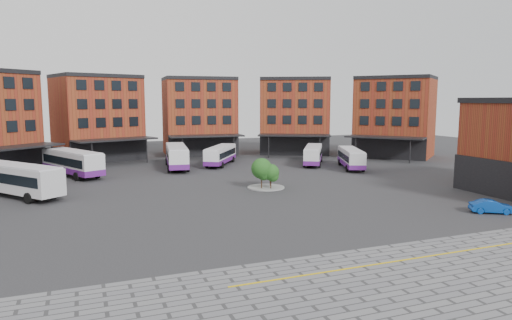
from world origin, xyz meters
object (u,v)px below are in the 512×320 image
object	(u,v)px
bus_a	(18,178)
tree_island	(266,172)
bus_d	(220,155)
bus_e	(313,154)
bus_c	(177,156)
blue_car	(492,207)
bus_b	(72,162)
bus_f	(351,158)

from	to	relation	value
bus_a	tree_island	bearing A→B (deg)	-48.89
bus_d	bus_e	size ratio (longest dim) A/B	1.00
bus_c	tree_island	bearing A→B (deg)	-63.65
bus_c	blue_car	size ratio (longest dim) A/B	3.34
bus_a	blue_car	size ratio (longest dim) A/B	3.08
bus_d	bus_e	distance (m)	14.92
bus_a	blue_car	xyz separation A→B (m)	(41.44, -23.63, -1.46)
tree_island	bus_b	bearing A→B (deg)	140.10
bus_d	bus_a	bearing A→B (deg)	-118.01
bus_b	bus_e	distance (m)	36.15
bus_a	bus_d	xyz separation A→B (m)	(27.27, 15.53, -0.45)
bus_e	bus_f	distance (m)	6.72
bus_a	blue_car	distance (m)	47.73
bus_b	blue_car	distance (m)	51.07
tree_island	bus_c	world-z (taller)	tree_island
bus_d	bus_f	size ratio (longest dim) A/B	0.97
bus_e	bus_f	size ratio (longest dim) A/B	0.96
bus_e	bus_a	bearing A→B (deg)	-134.24
tree_island	bus_a	xyz separation A→B (m)	(-26.57, 5.38, 0.12)
bus_b	bus_c	distance (m)	14.89
bus_b	bus_e	world-z (taller)	bus_b
tree_island	bus_f	bearing A→B (deg)	29.45
bus_b	bus_f	world-z (taller)	bus_b
bus_a	bus_b	bearing A→B (deg)	29.51
bus_b	bus_c	bearing A→B (deg)	-18.03
bus_e	bus_d	bearing A→B (deg)	-167.61
tree_island	bus_c	size ratio (longest dim) A/B	0.35
bus_e	bus_b	bearing A→B (deg)	-151.46
bus_e	tree_island	bearing A→B (deg)	-101.40
bus_d	bus_e	bearing A→B (deg)	13.47
bus_a	bus_d	size ratio (longest dim) A/B	1.12
bus_e	blue_car	distance (m)	34.36
tree_island	bus_e	world-z (taller)	tree_island
bus_c	blue_car	bearing A→B (deg)	-52.54
tree_island	blue_car	world-z (taller)	tree_island
bus_a	bus_f	world-z (taller)	bus_a
tree_island	bus_d	bearing A→B (deg)	88.08
bus_c	bus_e	size ratio (longest dim) A/B	1.22
bus_a	bus_b	size ratio (longest dim) A/B	0.92
blue_car	tree_island	bearing A→B (deg)	69.14
bus_e	blue_car	bearing A→B (deg)	-58.67
blue_car	bus_f	bearing A→B (deg)	23.35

